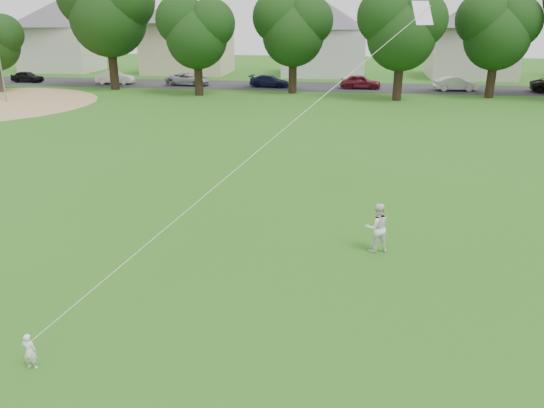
# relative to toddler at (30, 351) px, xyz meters

# --- Properties ---
(ground) EXTENTS (160.00, 160.00, 0.00)m
(ground) POSITION_rel_toddler_xyz_m (2.99, 2.25, -0.41)
(ground) COLOR #296216
(ground) RESTS_ON ground
(street) EXTENTS (90.00, 7.00, 0.01)m
(street) POSITION_rel_toddler_xyz_m (2.99, 44.25, -0.40)
(street) COLOR #2D2D30
(street) RESTS_ON ground
(toddler) EXTENTS (0.31, 0.21, 0.81)m
(toddler) POSITION_rel_toddler_xyz_m (0.00, 0.00, 0.00)
(toddler) COLOR white
(toddler) RESTS_ON ground
(older_boy) EXTENTS (0.91, 0.81, 1.55)m
(older_boy) POSITION_rel_toddler_xyz_m (7.19, 6.80, 0.37)
(older_boy) COLOR white
(older_boy) RESTS_ON ground
(kite) EXTENTS (4.71, 5.96, 15.34)m
(kite) POSITION_rel_toddler_xyz_m (4.23, 5.57, 3.32)
(kite) COLOR silver
(kite) RESTS_ON ground
(tree_row) EXTENTS (80.94, 9.18, 11.25)m
(tree_row) POSITION_rel_toddler_xyz_m (5.20, 38.86, 6.18)
(tree_row) COLOR black
(tree_row) RESTS_ON ground
(parked_cars) EXTENTS (71.21, 2.71, 1.29)m
(parked_cars) POSITION_rel_toddler_xyz_m (8.73, 43.25, 0.21)
(parked_cars) COLOR black
(parked_cars) RESTS_ON ground
(house_row) EXTENTS (76.98, 13.85, 10.54)m
(house_row) POSITION_rel_toddler_xyz_m (4.48, 54.25, 4.73)
(house_row) COLOR beige
(house_row) RESTS_ON ground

